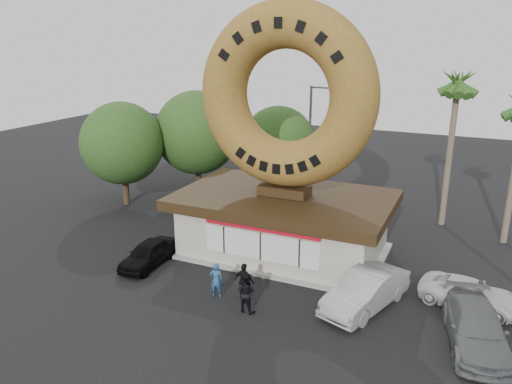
{
  "coord_description": "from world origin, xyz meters",
  "views": [
    {
      "loc": [
        9.03,
        -17.44,
        11.36
      ],
      "look_at": [
        -0.74,
        4.0,
        3.91
      ],
      "focal_mm": 35.0,
      "sensor_mm": 36.0,
      "label": 1
    }
  ],
  "objects_px": {
    "car_black": "(148,254)",
    "car_grey": "(476,328)",
    "person_left": "(216,280)",
    "car_white": "(471,294)",
    "street_lamp": "(312,136)",
    "car_silver": "(366,291)",
    "donut_shop": "(284,222)",
    "person_center": "(246,292)",
    "person_right": "(244,281)",
    "giant_donut": "(286,96)"
  },
  "relations": [
    {
      "from": "donut_shop",
      "to": "person_left",
      "type": "distance_m",
      "value": 5.97
    },
    {
      "from": "street_lamp",
      "to": "car_silver",
      "type": "height_order",
      "value": "street_lamp"
    },
    {
      "from": "person_left",
      "to": "car_black",
      "type": "relative_size",
      "value": 0.44
    },
    {
      "from": "giant_donut",
      "to": "car_black",
      "type": "distance_m",
      "value": 10.65
    },
    {
      "from": "car_black",
      "to": "car_white",
      "type": "height_order",
      "value": "car_black"
    },
    {
      "from": "person_center",
      "to": "donut_shop",
      "type": "bearing_deg",
      "value": -77.65
    },
    {
      "from": "street_lamp",
      "to": "person_center",
      "type": "xyz_separation_m",
      "value": [
        2.65,
        -16.39,
        -3.58
      ]
    },
    {
      "from": "giant_donut",
      "to": "person_left",
      "type": "height_order",
      "value": "giant_donut"
    },
    {
      "from": "donut_shop",
      "to": "street_lamp",
      "type": "bearing_deg",
      "value": 100.5
    },
    {
      "from": "person_left",
      "to": "street_lamp",
      "type": "bearing_deg",
      "value": -103.46
    },
    {
      "from": "car_white",
      "to": "street_lamp",
      "type": "bearing_deg",
      "value": 53.82
    },
    {
      "from": "giant_donut",
      "to": "car_white",
      "type": "relative_size",
      "value": 2.16
    },
    {
      "from": "car_black",
      "to": "car_silver",
      "type": "relative_size",
      "value": 0.77
    },
    {
      "from": "person_right",
      "to": "car_white",
      "type": "xyz_separation_m",
      "value": [
        9.26,
        3.48,
        -0.26
      ]
    },
    {
      "from": "donut_shop",
      "to": "person_right",
      "type": "height_order",
      "value": "donut_shop"
    },
    {
      "from": "car_black",
      "to": "car_grey",
      "type": "distance_m",
      "value": 15.54
    },
    {
      "from": "car_grey",
      "to": "car_white",
      "type": "relative_size",
      "value": 1.16
    },
    {
      "from": "giant_donut",
      "to": "car_white",
      "type": "height_order",
      "value": "giant_donut"
    },
    {
      "from": "person_left",
      "to": "person_center",
      "type": "height_order",
      "value": "person_center"
    },
    {
      "from": "person_left",
      "to": "car_black",
      "type": "distance_m",
      "value": 4.98
    },
    {
      "from": "car_silver",
      "to": "car_white",
      "type": "relative_size",
      "value": 1.14
    },
    {
      "from": "person_center",
      "to": "car_black",
      "type": "distance_m",
      "value": 6.81
    },
    {
      "from": "person_left",
      "to": "person_right",
      "type": "height_order",
      "value": "person_right"
    },
    {
      "from": "street_lamp",
      "to": "donut_shop",
      "type": "bearing_deg",
      "value": -79.5
    },
    {
      "from": "car_white",
      "to": "giant_donut",
      "type": "bearing_deg",
      "value": 88.47
    },
    {
      "from": "donut_shop",
      "to": "giant_donut",
      "type": "relative_size",
      "value": 1.21
    },
    {
      "from": "car_black",
      "to": "car_grey",
      "type": "height_order",
      "value": "car_grey"
    },
    {
      "from": "person_center",
      "to": "person_right",
      "type": "bearing_deg",
      "value": -54.95
    },
    {
      "from": "giant_donut",
      "to": "car_silver",
      "type": "height_order",
      "value": "giant_donut"
    },
    {
      "from": "person_center",
      "to": "car_silver",
      "type": "height_order",
      "value": "person_center"
    },
    {
      "from": "person_right",
      "to": "person_left",
      "type": "bearing_deg",
      "value": 22.2
    },
    {
      "from": "car_grey",
      "to": "person_left",
      "type": "bearing_deg",
      "value": 173.02
    },
    {
      "from": "street_lamp",
      "to": "car_silver",
      "type": "relative_size",
      "value": 1.64
    },
    {
      "from": "car_black",
      "to": "car_grey",
      "type": "bearing_deg",
      "value": -3.85
    },
    {
      "from": "person_left",
      "to": "car_white",
      "type": "distance_m",
      "value": 11.17
    },
    {
      "from": "donut_shop",
      "to": "car_black",
      "type": "distance_m",
      "value": 7.33
    },
    {
      "from": "giant_donut",
      "to": "car_grey",
      "type": "bearing_deg",
      "value": -26.9
    },
    {
      "from": "street_lamp",
      "to": "car_silver",
      "type": "bearing_deg",
      "value": -62.65
    },
    {
      "from": "street_lamp",
      "to": "car_white",
      "type": "height_order",
      "value": "street_lamp"
    },
    {
      "from": "donut_shop",
      "to": "car_white",
      "type": "bearing_deg",
      "value": -11.76
    },
    {
      "from": "giant_donut",
      "to": "person_right",
      "type": "relative_size",
      "value": 5.38
    },
    {
      "from": "car_silver",
      "to": "car_white",
      "type": "bearing_deg",
      "value": 44.02
    },
    {
      "from": "person_left",
      "to": "car_silver",
      "type": "bearing_deg",
      "value": 179.78
    },
    {
      "from": "car_silver",
      "to": "street_lamp",
      "type": "bearing_deg",
      "value": 136.11
    },
    {
      "from": "giant_donut",
      "to": "person_center",
      "type": "relative_size",
      "value": 5.14
    },
    {
      "from": "person_right",
      "to": "car_silver",
      "type": "height_order",
      "value": "person_right"
    },
    {
      "from": "giant_donut",
      "to": "car_grey",
      "type": "distance_m",
      "value": 13.43
    },
    {
      "from": "person_left",
      "to": "car_black",
      "type": "height_order",
      "value": "person_left"
    },
    {
      "from": "donut_shop",
      "to": "car_black",
      "type": "relative_size",
      "value": 2.99
    },
    {
      "from": "street_lamp",
      "to": "car_black",
      "type": "bearing_deg",
      "value": -105.0
    }
  ]
}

